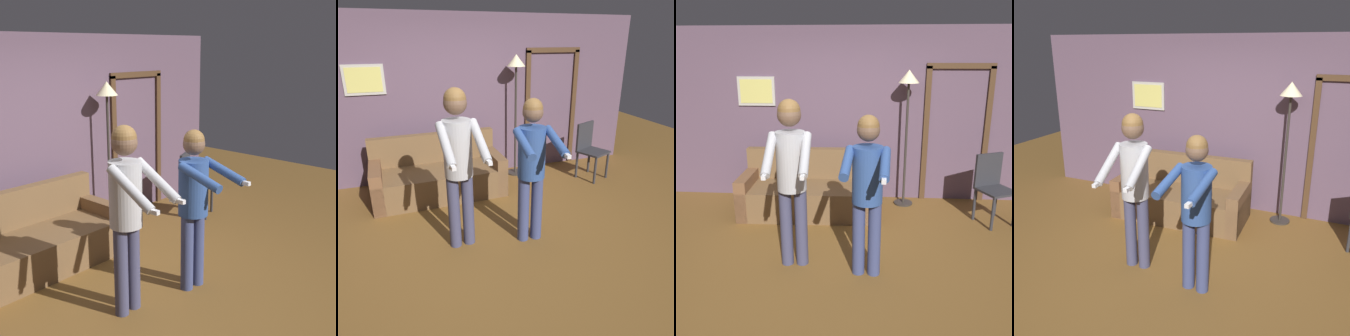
# 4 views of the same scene
# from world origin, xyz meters

# --- Properties ---
(ground_plane) EXTENTS (12.00, 12.00, 0.00)m
(ground_plane) POSITION_xyz_m (0.00, 0.00, 0.00)
(ground_plane) COLOR brown
(back_wall_assembly) EXTENTS (6.40, 0.10, 2.60)m
(back_wall_assembly) POSITION_xyz_m (0.02, 2.04, 1.30)
(back_wall_assembly) COLOR #5D4759
(back_wall_assembly) RESTS_ON ground_plane
(couch) EXTENTS (1.92, 0.91, 0.87)m
(couch) POSITION_xyz_m (-0.42, 1.36, 0.28)
(couch) COLOR brown
(couch) RESTS_ON ground_plane
(torchiere_lamp) EXTENTS (0.29, 0.29, 1.99)m
(torchiere_lamp) POSITION_xyz_m (0.95, 1.75, 1.61)
(torchiere_lamp) COLOR #332D28
(torchiere_lamp) RESTS_ON ground_plane
(person_standing_left) EXTENTS (0.46, 0.69, 1.79)m
(person_standing_left) POSITION_xyz_m (-0.36, -0.08, 1.09)
(person_standing_left) COLOR #414261
(person_standing_left) RESTS_ON ground_plane
(person_standing_right) EXTENTS (0.46, 0.72, 1.66)m
(person_standing_right) POSITION_xyz_m (0.41, -0.22, 1.00)
(person_standing_right) COLOR #3B4473
(person_standing_right) RESTS_ON ground_plane
(dining_chair_distant) EXTENTS (0.55, 0.55, 0.93)m
(dining_chair_distant) POSITION_xyz_m (2.08, 1.22, 0.53)
(dining_chair_distant) COLOR #2D2D33
(dining_chair_distant) RESTS_ON ground_plane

